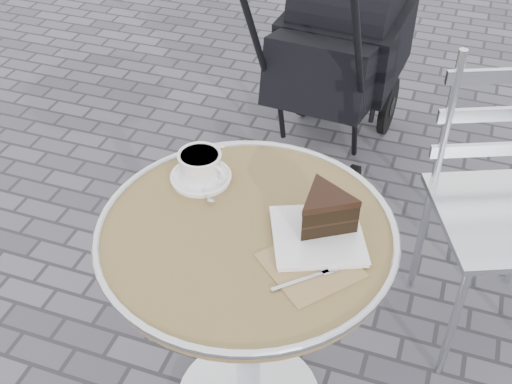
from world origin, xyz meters
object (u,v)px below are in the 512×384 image
(baby_stroller, at_px, (338,59))
(cappuccino_set, at_px, (201,168))
(cafe_table, at_px, (247,278))
(bistro_chair, at_px, (507,171))
(cake_plate_set, at_px, (323,217))

(baby_stroller, bearing_deg, cappuccino_set, -89.32)
(cafe_table, distance_m, cappuccino_set, 0.30)
(cafe_table, relative_size, bistro_chair, 0.78)
(bistro_chair, bearing_deg, cafe_table, -155.96)
(cappuccino_set, height_order, baby_stroller, baby_stroller)
(cafe_table, height_order, bistro_chair, bistro_chair)
(cafe_table, bearing_deg, cake_plate_set, 16.03)
(cappuccino_set, relative_size, cake_plate_set, 0.48)
(cappuccino_set, distance_m, baby_stroller, 1.31)
(bistro_chair, bearing_deg, cappuccino_set, -170.11)
(cake_plate_set, bearing_deg, cafe_table, 172.91)
(cappuccino_set, bearing_deg, cake_plate_set, 3.38)
(cappuccino_set, xyz_separation_m, baby_stroller, (0.07, 1.26, -0.31))
(cafe_table, bearing_deg, bistro_chair, 47.36)
(cafe_table, height_order, cappuccino_set, cappuccino_set)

